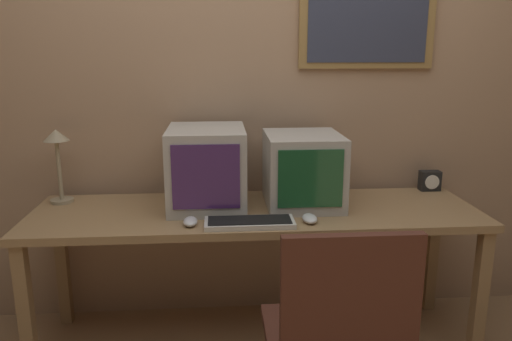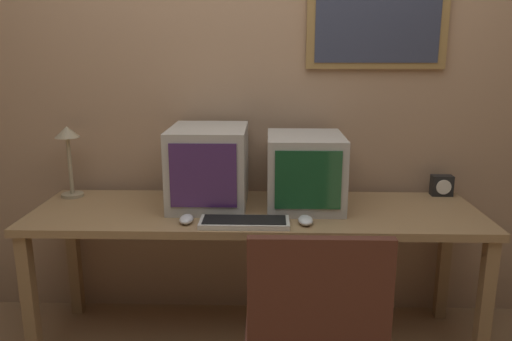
{
  "view_description": "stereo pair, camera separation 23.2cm",
  "coord_description": "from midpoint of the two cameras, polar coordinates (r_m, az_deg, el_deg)",
  "views": [
    {
      "loc": [
        -0.17,
        -1.49,
        1.44
      ],
      "look_at": [
        0.0,
        0.76,
        0.89
      ],
      "focal_mm": 35.0,
      "sensor_mm": 36.0,
      "label": 1
    },
    {
      "loc": [
        0.06,
        -1.5,
        1.44
      ],
      "look_at": [
        0.0,
        0.76,
        0.89
      ],
      "focal_mm": 35.0,
      "sensor_mm": 36.0,
      "label": 2
    }
  ],
  "objects": [
    {
      "name": "wall_back",
      "position": [
        2.64,
        2.9,
        10.66
      ],
      "size": [
        8.0,
        0.08,
        2.6
      ],
      "color": "tan",
      "rests_on": "ground_plane"
    },
    {
      "name": "desk",
      "position": [
        2.4,
        2.79,
        -6.1
      ],
      "size": [
        2.11,
        0.62,
        0.7
      ],
      "color": "#99754C",
      "rests_on": "ground_plane"
    },
    {
      "name": "monitor_left",
      "position": [
        2.41,
        -2.66,
        0.47
      ],
      "size": [
        0.36,
        0.44,
        0.38
      ],
      "color": "#B7B2A8",
      "rests_on": "desk"
    },
    {
      "name": "monitor_right",
      "position": [
        2.41,
        8.37,
        -0.07
      ],
      "size": [
        0.36,
        0.41,
        0.35
      ],
      "color": "#B7B2A8",
      "rests_on": "desk"
    },
    {
      "name": "keyboard_main",
      "position": [
        2.17,
        1.75,
        -5.97
      ],
      "size": [
        0.39,
        0.15,
        0.03
      ],
      "color": "beige",
      "rests_on": "desk"
    },
    {
      "name": "mouse_near_keyboard",
      "position": [
        2.2,
        8.73,
        -5.69
      ],
      "size": [
        0.06,
        0.11,
        0.03
      ],
      "color": "silver",
      "rests_on": "desk"
    },
    {
      "name": "mouse_far_corner",
      "position": [
        2.2,
        -4.96,
        -5.61
      ],
      "size": [
        0.06,
        0.1,
        0.03
      ],
      "color": "silver",
      "rests_on": "desk"
    },
    {
      "name": "desk_clock",
      "position": [
        2.8,
        22.74,
        -1.63
      ],
      "size": [
        0.11,
        0.06,
        0.11
      ],
      "color": "black",
      "rests_on": "desk"
    },
    {
      "name": "desk_lamp",
      "position": [
        2.65,
        -18.36,
        2.62
      ],
      "size": [
        0.12,
        0.12,
        0.37
      ],
      "color": "tan",
      "rests_on": "desk"
    }
  ]
}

